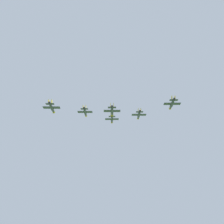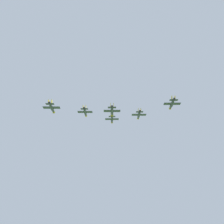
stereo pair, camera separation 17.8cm
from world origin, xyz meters
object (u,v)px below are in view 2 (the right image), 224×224
object	(u,v)px
jet_right_wingman	(139,115)
jet_slot_rear	(112,111)
jet_lead	(112,119)
jet_left_outer	(52,108)
jet_right_outer	(172,104)
jet_left_wingman	(85,112)

from	to	relation	value
jet_right_wingman	jet_slot_rear	bearing A→B (deg)	139.58
jet_lead	jet_left_outer	distance (m)	49.52
jet_lead	jet_right_outer	distance (m)	49.23
jet_lead	jet_right_wingman	xyz separation A→B (m)	(10.47, 22.12, -4.24)
jet_lead	jet_left_wingman	size ratio (longest dim) A/B	1.01
jet_lead	jet_right_wingman	bearing A→B (deg)	-139.85
jet_right_outer	jet_slot_rear	bearing A→B (deg)	90.97
jet_right_outer	jet_slot_rear	size ratio (longest dim) A/B	1.02
jet_right_outer	jet_left_wingman	bearing A→B (deg)	69.56
jet_right_wingman	jet_slot_rear	distance (m)	25.01
jet_left_outer	jet_right_wingman	bearing A→B (deg)	-68.96
jet_lead	jet_left_outer	xyz separation A→B (m)	(47.03, -13.53, -7.54)
jet_lead	jet_right_outer	xyz separation A→B (m)	(20.93, 44.24, -5.30)
jet_lead	jet_slot_rear	bearing A→B (deg)	179.79
jet_left_wingman	jet_left_outer	distance (m)	24.98
jet_lead	jet_left_outer	size ratio (longest dim) A/B	0.99
jet_right_wingman	jet_left_wingman	bearing A→B (deg)	89.95
jet_lead	jet_slot_rear	distance (m)	38.46
jet_right_wingman	jet_left_outer	xyz separation A→B (m)	(36.57, -35.65, -3.30)
jet_right_outer	jet_left_outer	bearing A→B (deg)	90.97
jet_right_wingman	jet_slot_rear	world-z (taller)	jet_right_wingman
jet_left_wingman	jet_slot_rear	distance (m)	25.43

